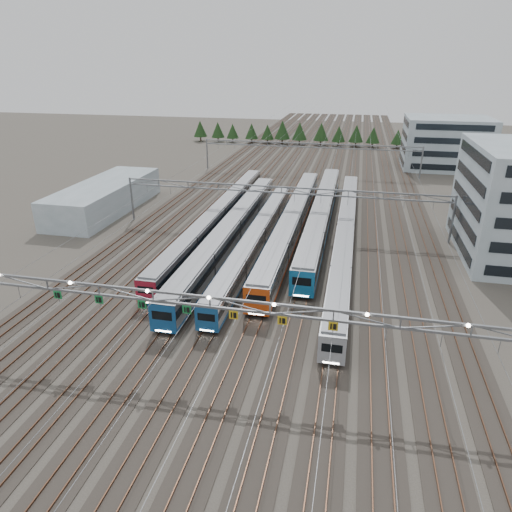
% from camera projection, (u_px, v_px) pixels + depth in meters
% --- Properties ---
extents(ground, '(400.00, 400.00, 0.00)m').
position_uv_depth(ground, '(213.00, 368.00, 44.56)').
color(ground, '#47423A').
rests_on(ground, ground).
extents(track_bed, '(54.00, 260.00, 5.42)m').
position_uv_depth(track_bed, '(314.00, 157.00, 133.66)').
color(track_bed, '#2D2823').
rests_on(track_bed, ground).
extents(train_a, '(2.74, 59.93, 3.56)m').
position_uv_depth(train_a, '(218.00, 216.00, 81.27)').
color(train_a, black).
rests_on(train_a, ground).
extents(train_b, '(3.08, 56.43, 4.02)m').
position_uv_depth(train_b, '(232.00, 231.00, 73.71)').
color(train_b, black).
rests_on(train_b, ground).
extents(train_c, '(2.66, 51.31, 3.46)m').
position_uv_depth(train_c, '(257.00, 237.00, 71.77)').
color(train_c, black).
rests_on(train_c, ground).
extents(train_d, '(3.12, 57.64, 4.08)m').
position_uv_depth(train_d, '(292.00, 222.00, 77.53)').
color(train_d, black).
rests_on(train_d, ground).
extents(train_e, '(3.18, 56.85, 4.16)m').
position_uv_depth(train_e, '(321.00, 214.00, 81.17)').
color(train_e, black).
rests_on(train_e, ground).
extents(train_f, '(2.73, 66.09, 3.55)m').
position_uv_depth(train_f, '(345.00, 234.00, 73.09)').
color(train_f, black).
rests_on(train_f, ground).
extents(gantry_near, '(56.36, 0.61, 8.08)m').
position_uv_depth(gantry_near, '(209.00, 305.00, 41.66)').
color(gantry_near, slate).
rests_on(gantry_near, ground).
extents(gantry_mid, '(56.36, 0.36, 8.00)m').
position_uv_depth(gantry_mid, '(281.00, 195.00, 77.91)').
color(gantry_mid, slate).
rests_on(gantry_mid, ground).
extents(gantry_far, '(56.36, 0.36, 8.00)m').
position_uv_depth(gantry_far, '(310.00, 149.00, 118.27)').
color(gantry_far, slate).
rests_on(gantry_far, ground).
extents(depot_bldg_north, '(22.00, 18.00, 13.51)m').
position_uv_depth(depot_bldg_north, '(446.00, 143.00, 124.62)').
color(depot_bldg_north, '#91A6AD').
rests_on(depot_bldg_north, ground).
extents(west_shed, '(10.00, 30.00, 5.46)m').
position_uv_depth(west_shed, '(105.00, 197.00, 90.17)').
color(west_shed, '#91A6AD').
rests_on(west_shed, ground).
extents(treeline, '(93.80, 5.60, 7.02)m').
position_uv_depth(treeline, '(320.00, 133.00, 158.15)').
color(treeline, '#332114').
rests_on(treeline, ground).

